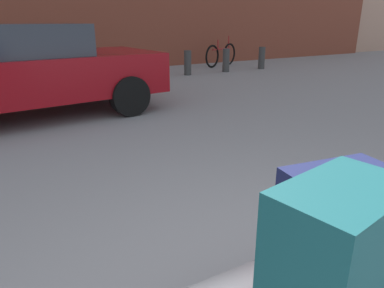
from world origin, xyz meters
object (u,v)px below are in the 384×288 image
(bollard_kerb_near, at_px, (142,66))
(bollard_kerb_mid, at_px, (188,63))
(bollard_kerb_far, at_px, (226,60))
(bicycle_leaning, at_px, (221,55))
(duffel_bag_maroon_stacked_top, at_px, (330,262))
(parked_car, at_px, (14,70))
(duffel_bag_navy_topmost_pile, at_px, (340,202))
(bollard_corner, at_px, (262,58))

(bollard_kerb_near, height_order, bollard_kerb_mid, same)
(bollard_kerb_far, bearing_deg, bicycle_leaning, 61.78)
(bicycle_leaning, bearing_deg, duffel_bag_maroon_stacked_top, -122.02)
(parked_car, height_order, bollard_kerb_far, parked_car)
(bollard_kerb_mid, bearing_deg, bollard_kerb_far, 0.00)
(bicycle_leaning, relative_size, bollard_kerb_mid, 2.45)
(duffel_bag_maroon_stacked_top, relative_size, bollard_kerb_near, 0.78)
(duffel_bag_navy_topmost_pile, distance_m, bollard_kerb_mid, 8.87)
(duffel_bag_navy_topmost_pile, height_order, bollard_kerb_mid, duffel_bag_navy_topmost_pile)
(parked_car, bearing_deg, bicycle_leaning, 31.08)
(duffel_bag_navy_topmost_pile, bearing_deg, bollard_corner, 59.55)
(duffel_bag_navy_topmost_pile, distance_m, parked_car, 5.32)
(bollard_corner, bearing_deg, duffel_bag_maroon_stacked_top, -128.98)
(duffel_bag_navy_topmost_pile, distance_m, bollard_corner, 10.30)
(duffel_bag_navy_topmost_pile, xyz_separation_m, bollard_kerb_near, (2.42, 8.00, -0.45))
(bollard_kerb_near, xyz_separation_m, bollard_corner, (4.05, 0.00, 0.00))
(parked_car, distance_m, bollard_corner, 7.73)
(bicycle_leaning, xyz_separation_m, bollard_kerb_far, (-0.64, -1.19, -0.04))
(parked_car, xyz_separation_m, bollard_kerb_far, (5.86, 2.73, -0.42))
(bicycle_leaning, height_order, bollard_kerb_near, bicycle_leaning)
(duffel_bag_maroon_stacked_top, xyz_separation_m, bollard_kerb_far, (5.11, 8.00, -0.16))
(bollard_kerb_near, bearing_deg, bollard_corner, 0.00)
(bollard_corner, bearing_deg, bollard_kerb_mid, 180.00)
(duffel_bag_maroon_stacked_top, relative_size, bollard_kerb_mid, 0.78)
(parked_car, bearing_deg, duffel_bag_maroon_stacked_top, -81.91)
(bollard_kerb_far, distance_m, bollard_corner, 1.36)
(parked_car, bearing_deg, bollard_kerb_mid, 30.92)
(duffel_bag_navy_topmost_pile, xyz_separation_m, bicycle_leaning, (5.74, 9.18, -0.42))
(duffel_bag_navy_topmost_pile, relative_size, parked_car, 0.10)
(bicycle_leaning, height_order, bollard_kerb_mid, bicycle_leaning)
(bollard_kerb_near, bearing_deg, bollard_kerb_mid, 0.00)
(parked_car, relative_size, bicycle_leaning, 2.71)
(duffel_bag_maroon_stacked_top, bearing_deg, bicycle_leaning, 43.84)
(parked_car, bearing_deg, duffel_bag_navy_topmost_pile, -81.91)
(duffel_bag_maroon_stacked_top, distance_m, bollard_kerb_mid, 8.86)
(bollard_kerb_near, distance_m, bollard_corner, 4.05)
(duffel_bag_maroon_stacked_top, distance_m, parked_car, 5.33)
(duffel_bag_navy_topmost_pile, relative_size, bicycle_leaning, 0.27)
(bollard_kerb_far, xyz_separation_m, bollard_corner, (1.36, 0.00, 0.00))
(bollard_kerb_mid, xyz_separation_m, bollard_corner, (2.67, 0.00, 0.00))
(bollard_kerb_mid, bearing_deg, bollard_kerb_near, 180.00)
(duffel_bag_navy_topmost_pile, relative_size, bollard_kerb_mid, 0.66)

